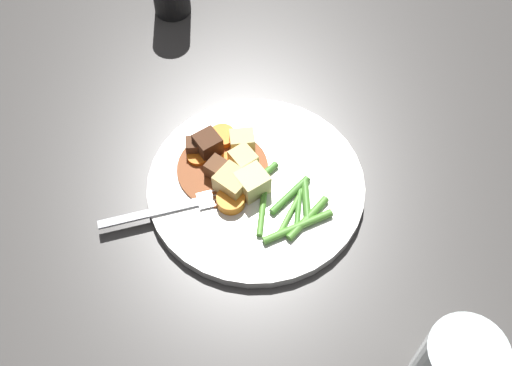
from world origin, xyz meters
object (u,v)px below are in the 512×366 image
meat_chunk_1 (208,145)px  potato_chunk_3 (233,183)px  carrot_slice_0 (222,137)px  carrot_slice_3 (231,200)px  potato_chunk_2 (242,141)px  potato_chunk_1 (243,160)px  meat_chunk_2 (195,146)px  carrot_slice_1 (230,162)px  carrot_slice_4 (196,159)px  potato_chunk_0 (256,184)px  dinner_plate (256,186)px  fork (180,206)px  meat_chunk_0 (218,170)px  carrot_slice_2 (235,174)px

meat_chunk_1 → potato_chunk_3: bearing=146.2°
carrot_slice_0 → carrot_slice_3: size_ratio=0.99×
potato_chunk_2 → meat_chunk_1: (0.03, 0.03, 0.00)m
potato_chunk_1 → meat_chunk_2: bearing=6.8°
carrot_slice_1 → carrot_slice_3: size_ratio=0.74×
carrot_slice_4 → potato_chunk_0: (-0.08, 0.01, 0.01)m
carrot_slice_0 → meat_chunk_2: bearing=56.3°
potato_chunk_3 → meat_chunk_2: 0.07m
carrot_slice_3 → meat_chunk_2: bearing=-32.4°
dinner_plate → potato_chunk_3: potato_chunk_3 is taller
carrot_slice_1 → potato_chunk_0: 0.05m
potato_chunk_0 → meat_chunk_2: potato_chunk_0 is taller
carrot_slice_0 → carrot_slice_4: 0.04m
carrot_slice_0 → potato_chunk_0: size_ratio=0.99×
meat_chunk_2 → fork: size_ratio=0.15×
dinner_plate → meat_chunk_2: size_ratio=11.99×
dinner_plate → meat_chunk_1: size_ratio=8.80×
carrot_slice_0 → meat_chunk_1: meat_chunk_1 is taller
carrot_slice_3 → potato_chunk_0: (-0.02, -0.03, 0.01)m
meat_chunk_0 → potato_chunk_0: bearing=-179.1°
carrot_slice_4 → potato_chunk_1: size_ratio=0.93×
potato_chunk_3 → carrot_slice_0: bearing=-52.3°
carrot_slice_1 → carrot_slice_2: 0.02m
dinner_plate → carrot_slice_4: bearing=3.1°
dinner_plate → carrot_slice_0: (0.07, -0.04, 0.01)m
carrot_slice_2 → fork: carrot_slice_2 is taller
carrot_slice_3 → meat_chunk_1: meat_chunk_1 is taller
dinner_plate → fork: (0.06, 0.07, 0.01)m
carrot_slice_0 → meat_chunk_2: (0.02, 0.03, 0.00)m
potato_chunk_0 → carrot_slice_2: bearing=-11.3°
meat_chunk_0 → carrot_slice_1: bearing=-105.1°
carrot_slice_0 → potato_chunk_2: (-0.03, -0.00, 0.01)m
carrot_slice_0 → potato_chunk_1: bearing=150.3°
meat_chunk_2 → carrot_slice_2: bearing=169.0°
dinner_plate → potato_chunk_1: potato_chunk_1 is taller
potato_chunk_3 → carrot_slice_1: bearing=-57.7°
fork → potato_chunk_3: bearing=-132.0°
dinner_plate → carrot_slice_2: bearing=7.5°
carrot_slice_1 → meat_chunk_2: (0.05, 0.00, 0.00)m
fork → carrot_slice_3: bearing=-148.5°
potato_chunk_2 → carrot_slice_3: bearing=107.9°
dinner_plate → meat_chunk_2: 0.09m
potato_chunk_3 → meat_chunk_0: bearing=-21.7°
carrot_slice_3 → potato_chunk_2: size_ratio=1.13×
potato_chunk_1 → carrot_slice_4: bearing=20.3°
carrot_slice_1 → potato_chunk_2: 0.03m
potato_chunk_3 → fork: 0.07m
carrot_slice_3 → potato_chunk_3: (0.01, -0.02, 0.01)m
carrot_slice_1 → meat_chunk_1: size_ratio=0.84×
carrot_slice_4 → meat_chunk_0: (-0.03, 0.01, 0.01)m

